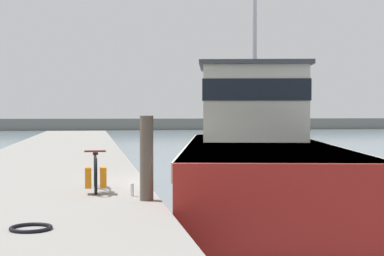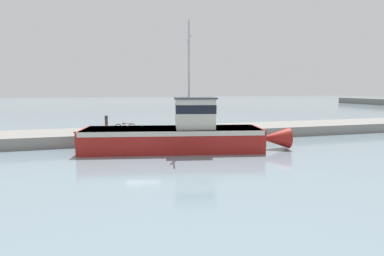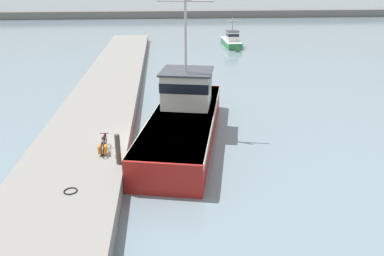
{
  "view_description": "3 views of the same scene",
  "coord_description": "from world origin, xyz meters",
  "px_view_note": "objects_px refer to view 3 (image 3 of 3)",
  "views": [
    {
      "loc": [
        -2.48,
        -12.83,
        2.42
      ],
      "look_at": [
        -0.01,
        1.64,
        2.06
      ],
      "focal_mm": 55.0,
      "sensor_mm": 36.0,
      "label": 1
    },
    {
      "loc": [
        22.7,
        -2.56,
        4.4
      ],
      "look_at": [
        0.26,
        3.93,
        1.39
      ],
      "focal_mm": 28.0,
      "sensor_mm": 36.0,
      "label": 2
    },
    {
      "loc": [
        0.61,
        -18.52,
        9.08
      ],
      "look_at": [
        2.15,
        0.1,
        1.51
      ],
      "focal_mm": 35.0,
      "sensor_mm": 36.0,
      "label": 3
    }
  ],
  "objects_px": {
    "boat_white_moored": "(232,41)",
    "water_bottle_by_bike": "(116,156)",
    "bicycle_touring": "(103,146)",
    "fishing_boat_main": "(185,116)",
    "mooring_post": "(118,149)"
  },
  "relations": [
    {
      "from": "fishing_boat_main",
      "to": "boat_white_moored",
      "type": "relative_size",
      "value": 1.84
    },
    {
      "from": "bicycle_touring",
      "to": "mooring_post",
      "type": "bearing_deg",
      "value": -56.53
    },
    {
      "from": "fishing_boat_main",
      "to": "mooring_post",
      "type": "height_order",
      "value": "fishing_boat_main"
    },
    {
      "from": "water_bottle_by_bike",
      "to": "mooring_post",
      "type": "bearing_deg",
      "value": -68.96
    },
    {
      "from": "boat_white_moored",
      "to": "mooring_post",
      "type": "height_order",
      "value": "boat_white_moored"
    },
    {
      "from": "bicycle_touring",
      "to": "mooring_post",
      "type": "distance_m",
      "value": 1.63
    },
    {
      "from": "bicycle_touring",
      "to": "fishing_boat_main",
      "type": "bearing_deg",
      "value": 41.62
    },
    {
      "from": "fishing_boat_main",
      "to": "bicycle_touring",
      "type": "distance_m",
      "value": 5.83
    },
    {
      "from": "boat_white_moored",
      "to": "water_bottle_by_bike",
      "type": "xyz_separation_m",
      "value": [
        -12.26,
        -35.85,
        0.25
      ]
    },
    {
      "from": "boat_white_moored",
      "to": "mooring_post",
      "type": "bearing_deg",
      "value": 71.54
    },
    {
      "from": "boat_white_moored",
      "to": "mooring_post",
      "type": "relative_size",
      "value": 5.53
    },
    {
      "from": "mooring_post",
      "to": "boat_white_moored",
      "type": "bearing_deg",
      "value": 71.71
    },
    {
      "from": "boat_white_moored",
      "to": "water_bottle_by_bike",
      "type": "relative_size",
      "value": 34.82
    },
    {
      "from": "fishing_boat_main",
      "to": "bicycle_touring",
      "type": "xyz_separation_m",
      "value": [
        -4.34,
        -3.89,
        -0.04
      ]
    },
    {
      "from": "boat_white_moored",
      "to": "mooring_post",
      "type": "xyz_separation_m",
      "value": [
        -12.04,
        -36.42,
        0.87
      ]
    }
  ]
}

